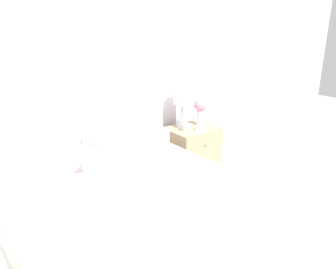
{
  "coord_description": "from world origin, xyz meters",
  "views": [
    {
      "loc": [
        -0.94,
        -2.5,
        1.53
      ],
      "look_at": [
        0.57,
        -0.55,
        0.68
      ],
      "focal_mm": 35.0,
      "sensor_mm": 36.0,
      "label": 1
    }
  ],
  "objects_px": {
    "nightstand": "(192,153)",
    "bed": "(134,223)",
    "table_lamp": "(182,102)",
    "alarm_clock": "(186,127)",
    "teacup": "(200,128)",
    "flower_vase": "(201,108)"
  },
  "relations": [
    {
      "from": "nightstand",
      "to": "bed",
      "type": "bearing_deg",
      "value": -148.1
    },
    {
      "from": "bed",
      "to": "table_lamp",
      "type": "distance_m",
      "value": 1.42
    },
    {
      "from": "bed",
      "to": "nightstand",
      "type": "height_order",
      "value": "bed"
    },
    {
      "from": "nightstand",
      "to": "alarm_clock",
      "type": "distance_m",
      "value": 0.32
    },
    {
      "from": "alarm_clock",
      "to": "bed",
      "type": "bearing_deg",
      "value": -146.71
    },
    {
      "from": "alarm_clock",
      "to": "teacup",
      "type": "bearing_deg",
      "value": -37.51
    },
    {
      "from": "flower_vase",
      "to": "table_lamp",
      "type": "bearing_deg",
      "value": 163.46
    },
    {
      "from": "nightstand",
      "to": "table_lamp",
      "type": "xyz_separation_m",
      "value": [
        -0.07,
        0.08,
        0.52
      ]
    },
    {
      "from": "table_lamp",
      "to": "teacup",
      "type": "distance_m",
      "value": 0.31
    },
    {
      "from": "table_lamp",
      "to": "teacup",
      "type": "relative_size",
      "value": 3.55
    },
    {
      "from": "nightstand",
      "to": "teacup",
      "type": "distance_m",
      "value": 0.31
    },
    {
      "from": "table_lamp",
      "to": "teacup",
      "type": "bearing_deg",
      "value": -70.84
    },
    {
      "from": "teacup",
      "to": "bed",
      "type": "bearing_deg",
      "value": -152.55
    },
    {
      "from": "bed",
      "to": "flower_vase",
      "type": "distance_m",
      "value": 1.51
    },
    {
      "from": "nightstand",
      "to": "flower_vase",
      "type": "bearing_deg",
      "value": 9.05
    },
    {
      "from": "table_lamp",
      "to": "teacup",
      "type": "xyz_separation_m",
      "value": [
        0.07,
        -0.19,
        -0.23
      ]
    },
    {
      "from": "bed",
      "to": "flower_vase",
      "type": "xyz_separation_m",
      "value": [
        1.26,
        0.73,
        0.43
      ]
    },
    {
      "from": "teacup",
      "to": "alarm_clock",
      "type": "distance_m",
      "value": 0.14
    },
    {
      "from": "bed",
      "to": "flower_vase",
      "type": "bearing_deg",
      "value": 30.01
    },
    {
      "from": "teacup",
      "to": "alarm_clock",
      "type": "height_order",
      "value": "alarm_clock"
    },
    {
      "from": "bed",
      "to": "teacup",
      "type": "distance_m",
      "value": 1.31
    },
    {
      "from": "nightstand",
      "to": "alarm_clock",
      "type": "relative_size",
      "value": 6.87
    }
  ]
}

